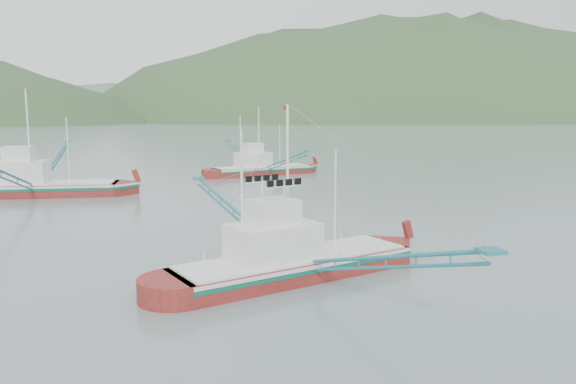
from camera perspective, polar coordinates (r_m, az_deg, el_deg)
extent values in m
plane|color=slate|center=(33.51, 2.54, -6.89)|extent=(1200.00, 1200.00, 0.00)
cube|color=maroon|center=(30.20, 0.67, -8.26)|extent=(13.82, 7.72, 1.78)
cube|color=silver|center=(29.99, 0.67, -6.87)|extent=(13.59, 7.70, 0.20)
cube|color=#0C5A44|center=(30.05, 0.67, -7.28)|extent=(13.60, 7.71, 0.20)
cube|color=silver|center=(29.94, 0.67, -6.54)|extent=(13.13, 7.33, 0.11)
cube|color=silver|center=(29.01, -1.53, -5.13)|extent=(5.15, 4.15, 1.96)
cube|color=silver|center=(28.67, -1.54, -2.00)|extent=(2.83, 2.61, 1.25)
cylinder|color=white|center=(28.92, -0.05, 0.95)|extent=(0.14, 0.14, 8.03)
cylinder|color=white|center=(27.66, -4.70, -0.68)|extent=(0.12, 0.12, 6.83)
cylinder|color=white|center=(30.90, 4.81, -0.85)|extent=(0.11, 0.11, 5.62)
cube|color=maroon|center=(63.12, -24.06, -0.16)|extent=(16.27, 5.68, 2.13)
cube|color=silver|center=(63.00, -24.11, 0.65)|extent=(15.96, 5.73, 0.23)
cube|color=#0C5A44|center=(63.04, -24.09, 0.41)|extent=(15.96, 5.75, 0.23)
cube|color=silver|center=(62.98, -24.12, 0.84)|extent=(15.46, 5.39, 0.13)
cube|color=silver|center=(63.29, -25.58, 1.80)|extent=(5.60, 3.87, 2.34)
cube|color=silver|center=(63.13, -25.69, 3.53)|extent=(2.96, 2.58, 1.49)
cylinder|color=white|center=(62.73, -24.85, 5.12)|extent=(0.17, 0.17, 9.57)
cylinder|color=white|center=(61.91, -21.45, 3.95)|extent=(0.13, 0.13, 6.70)
cube|color=maroon|center=(76.22, -2.64, 1.90)|extent=(14.01, 6.83, 1.80)
cube|color=silver|center=(76.14, -2.65, 2.48)|extent=(13.76, 6.83, 0.20)
cube|color=#0C5A44|center=(76.17, -2.65, 2.31)|extent=(13.77, 6.85, 0.20)
cube|color=silver|center=(76.12, -2.65, 2.61)|extent=(13.31, 6.49, 0.11)
cube|color=silver|center=(75.46, -3.58, 3.28)|extent=(5.08, 3.91, 1.98)
cube|color=silver|center=(75.33, -3.59, 4.51)|extent=(2.76, 2.50, 1.26)
cylinder|color=white|center=(75.63, -2.98, 5.62)|extent=(0.14, 0.14, 8.12)
cylinder|color=white|center=(74.54, -4.86, 5.09)|extent=(0.13, 0.13, 6.90)
cylinder|color=white|center=(77.10, -0.84, 4.78)|extent=(0.11, 0.11, 5.68)
ellipsoid|color=#2F4E28|center=(524.13, 14.32, 7.22)|extent=(684.00, 432.00, 306.00)
ellipsoid|color=slate|center=(592.31, -10.48, 7.45)|extent=(960.00, 400.00, 240.00)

